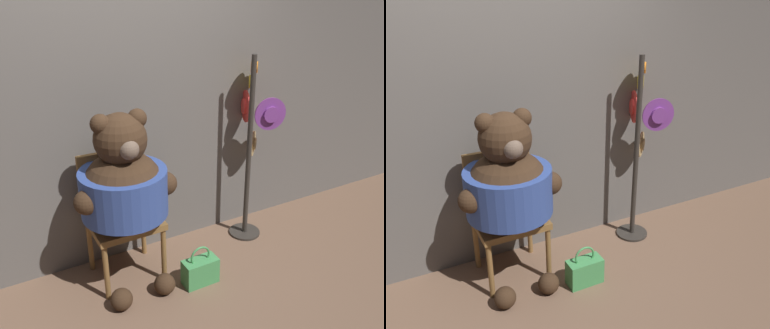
{
  "view_description": "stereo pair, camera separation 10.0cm",
  "coord_description": "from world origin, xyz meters",
  "views": [
    {
      "loc": [
        -1.01,
        -2.43,
        2.17
      ],
      "look_at": [
        0.47,
        0.23,
        0.84
      ],
      "focal_mm": 40.0,
      "sensor_mm": 36.0,
      "label": 1
    },
    {
      "loc": [
        -0.92,
        -2.47,
        2.17
      ],
      "look_at": [
        0.47,
        0.23,
        0.84
      ],
      "focal_mm": 40.0,
      "sensor_mm": 36.0,
      "label": 2
    }
  ],
  "objects": [
    {
      "name": "hat_display_rack",
      "position": [
        1.12,
        0.34,
        0.93
      ],
      "size": [
        0.44,
        0.45,
        1.62
      ],
      "color": "#332D28",
      "rests_on": "ground_plane"
    },
    {
      "name": "handbag_on_ground",
      "position": [
        0.34,
        -0.13,
        0.11
      ],
      "size": [
        0.27,
        0.13,
        0.33
      ],
      "color": "#479E56",
      "rests_on": "ground_plane"
    },
    {
      "name": "teddy_bear",
      "position": [
        -0.12,
        0.17,
        0.81
      ],
      "size": [
        0.76,
        0.67,
        1.36
      ],
      "color": "#3D2819",
      "rests_on": "ground_plane"
    },
    {
      "name": "ground_plane",
      "position": [
        0.0,
        0.0,
        0.0
      ],
      "size": [
        14.0,
        14.0,
        0.0
      ],
      "primitive_type": "plane",
      "color": "brown"
    },
    {
      "name": "wall_back",
      "position": [
        0.0,
        0.59,
        1.29
      ],
      "size": [
        8.0,
        0.1,
        2.58
      ],
      "color": "#66605B",
      "rests_on": "ground_plane"
    },
    {
      "name": "chair",
      "position": [
        -0.11,
        0.32,
        0.55
      ],
      "size": [
        0.51,
        0.46,
        0.98
      ],
      "color": "olive",
      "rests_on": "ground_plane"
    }
  ]
}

